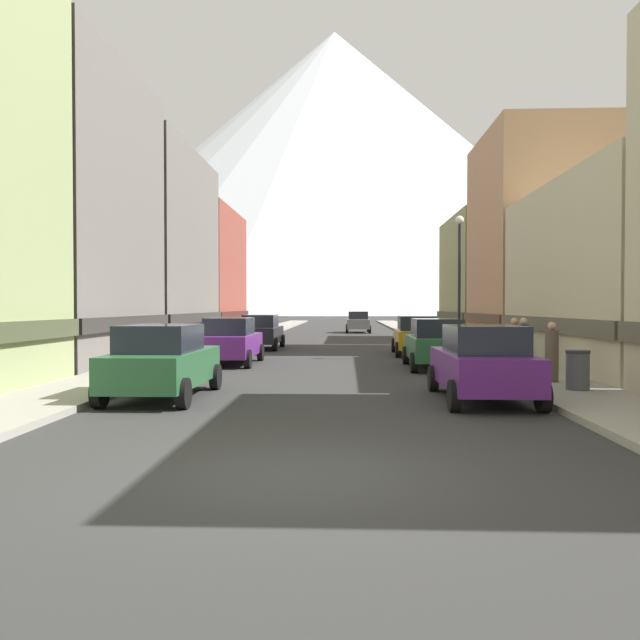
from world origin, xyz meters
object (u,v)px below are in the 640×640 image
(car_right_1, at_px, (436,343))
(car_driving_0, at_px, (358,322))
(car_left_1, at_px, (230,341))
(potted_plant_0, at_px, (515,346))
(car_left_2, at_px, (261,332))
(car_right_2, at_px, (416,335))
(car_left_0, at_px, (163,361))
(pedestrian_0, at_px, (552,354))
(car_right_0, at_px, (483,363))
(streetlamp_right, at_px, (459,264))
(pedestrian_2, at_px, (523,346))
(trash_bin_right, at_px, (578,370))
(pedestrian_1, at_px, (514,345))

(car_right_1, relative_size, car_driving_0, 1.00)
(car_left_1, distance_m, potted_plant_0, 10.80)
(car_right_1, distance_m, potted_plant_0, 3.54)
(car_left_2, height_order, car_right_2, same)
(car_left_0, relative_size, pedestrian_0, 2.68)
(car_driving_0, bearing_deg, car_right_0, -86.78)
(car_left_2, distance_m, streetlamp_right, 11.33)
(pedestrian_2, bearing_deg, trash_bin_right, -88.74)
(car_left_0, distance_m, car_left_2, 17.89)
(car_left_1, bearing_deg, car_right_0, -50.43)
(car_left_0, height_order, pedestrian_2, pedestrian_2)
(car_left_2, xyz_separation_m, car_right_2, (7.60, -3.77, 0.00))
(streetlamp_right, bearing_deg, car_driving_0, 97.92)
(car_driving_0, xyz_separation_m, pedestrian_2, (4.65, -33.49, 0.04))
(car_left_2, distance_m, pedestrian_2, 16.02)
(car_left_2, height_order, car_right_1, same)
(car_left_2, xyz_separation_m, trash_bin_right, (10.15, -17.01, -0.26))
(car_left_1, xyz_separation_m, trash_bin_right, (10.15, -8.18, -0.26))
(car_right_1, height_order, potted_plant_0, car_right_1)
(car_left_0, bearing_deg, streetlamp_right, 52.59)
(car_left_0, distance_m, pedestrian_1, 12.00)
(car_right_2, height_order, pedestrian_2, pedestrian_2)
(car_left_0, bearing_deg, pedestrian_2, 28.34)
(car_left_1, xyz_separation_m, car_right_2, (7.60, 5.06, 0.00))
(car_left_2, bearing_deg, pedestrian_0, -56.70)
(pedestrian_1, bearing_deg, car_right_1, 153.47)
(trash_bin_right, relative_size, pedestrian_0, 0.60)
(car_left_0, xyz_separation_m, pedestrian_1, (10.05, 6.55, 0.03))
(car_right_0, height_order, potted_plant_0, car_right_0)
(car_left_1, bearing_deg, car_left_0, -90.00)
(car_right_0, bearing_deg, car_right_2, 90.01)
(car_left_1, height_order, car_left_2, same)
(car_left_2, relative_size, trash_bin_right, 4.51)
(potted_plant_0, distance_m, pedestrian_2, 3.93)
(car_right_1, bearing_deg, car_right_2, 90.01)
(car_right_0, distance_m, streetlamp_right, 12.58)
(car_right_2, relative_size, trash_bin_right, 4.53)
(car_driving_0, xyz_separation_m, pedestrian_0, (4.65, -36.32, 0.01))
(potted_plant_0, height_order, streetlamp_right, streetlamp_right)
(potted_plant_0, bearing_deg, car_left_1, -178.89)
(potted_plant_0, bearing_deg, car_right_2, 123.41)
(car_left_0, distance_m, car_left_1, 9.06)
(car_left_0, xyz_separation_m, potted_plant_0, (10.80, 9.27, -0.18))
(trash_bin_right, height_order, streetlamp_right, streetlamp_right)
(car_right_1, height_order, pedestrian_2, pedestrian_2)
(potted_plant_0, xyz_separation_m, pedestrian_0, (-0.75, -6.68, 0.19))
(car_left_0, distance_m, pedestrian_0, 10.38)
(car_left_0, bearing_deg, car_right_1, 45.66)
(car_left_1, xyz_separation_m, pedestrian_1, (10.05, -2.51, 0.03))
(trash_bin_right, xyz_separation_m, pedestrian_1, (-0.10, 5.67, 0.28))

